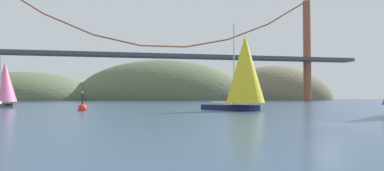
# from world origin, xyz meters

# --- Properties ---
(ground_plane) EXTENTS (360.00, 360.00, 0.00)m
(ground_plane) POSITION_xyz_m (0.00, 0.00, 0.00)
(ground_plane) COLOR #2D4760
(headland_right) EXTENTS (58.15, 44.00, 34.07)m
(headland_right) POSITION_xyz_m (60.00, 135.00, 0.00)
(headland_right) COLOR #6B664C
(headland_right) RESTS_ON ground_plane
(headland_left) EXTENTS (61.35, 44.00, 24.65)m
(headland_left) POSITION_xyz_m (-55.00, 135.00, 0.00)
(headland_left) COLOR #5B6647
(headland_left) RESTS_ON ground_plane
(headland_center) EXTENTS (81.14, 44.00, 37.28)m
(headland_center) POSITION_xyz_m (5.00, 135.00, 0.00)
(headland_center) COLOR #5B6647
(headland_center) RESTS_ON ground_plane
(suspension_bridge) EXTENTS (144.79, 6.00, 38.18)m
(suspension_bridge) POSITION_xyz_m (0.00, 95.00, 17.08)
(suspension_bridge) COLOR brown
(suspension_bridge) RESTS_ON ground_plane
(sailboat_yellow_sail) EXTENTS (7.92, 9.57, 11.21)m
(sailboat_yellow_sail) POSITION_xyz_m (2.09, 20.81, 4.95)
(sailboat_yellow_sail) COLOR #191E4C
(sailboat_yellow_sail) RESTS_ON ground_plane
(sailboat_pink_spinnaker) EXTENTS (4.18, 6.89, 8.16)m
(sailboat_pink_spinnaker) POSITION_xyz_m (-31.61, 38.94, 3.83)
(sailboat_pink_spinnaker) COLOR black
(sailboat_pink_spinnaker) RESTS_ON ground_plane
(channel_buoy) EXTENTS (1.10, 1.10, 2.64)m
(channel_buoy) POSITION_xyz_m (-17.81, 24.46, 0.37)
(channel_buoy) COLOR red
(channel_buoy) RESTS_ON ground_plane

